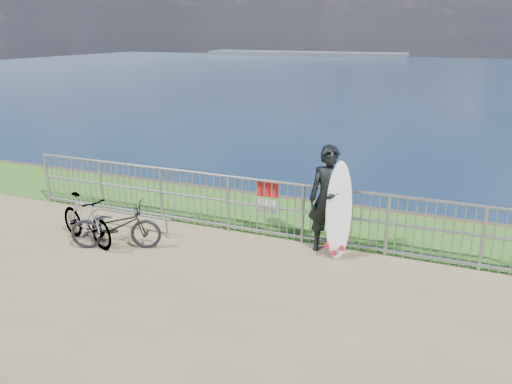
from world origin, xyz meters
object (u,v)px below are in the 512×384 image
at_px(surfer, 329,199).
at_px(bicycle_near, 116,226).
at_px(bicycle_far, 86,220).
at_px(surfboard, 338,214).

relative_size(surfer, bicycle_near, 1.18).
height_order(bicycle_near, bicycle_far, bicycle_far).
distance_m(surfboard, bicycle_far, 4.52).
bearing_deg(surfer, bicycle_far, -174.35).
relative_size(surfboard, bicycle_far, 1.09).
bearing_deg(bicycle_near, bicycle_far, 69.57).
bearing_deg(bicycle_near, surfer, -91.46).
height_order(surfer, bicycle_near, surfer).
xyz_separation_m(surfer, bicycle_far, (-4.12, -1.39, -0.49)).
height_order(surfboard, bicycle_near, surfboard).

